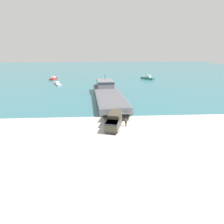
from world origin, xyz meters
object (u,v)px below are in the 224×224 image
object	(u,v)px
moored_boat_a	(148,78)
moored_boat_c	(53,78)
landing_craft	(108,93)
moored_boat_b	(58,84)
mooring_bollard	(129,115)
military_truck	(114,121)
soldier_on_ramp	(126,122)

from	to	relation	value
moored_boat_a	moored_boat_c	world-z (taller)	moored_boat_a
landing_craft	moored_boat_a	world-z (taller)	landing_craft
moored_boat_b	mooring_bollard	distance (m)	49.99
landing_craft	mooring_bollard	xyz separation A→B (m)	(4.64, -17.96, -1.25)
mooring_bollard	military_truck	bearing A→B (deg)	-124.80
landing_craft	mooring_bollard	distance (m)	18.59
soldier_on_ramp	mooring_bollard	world-z (taller)	soldier_on_ramp
moored_boat_c	mooring_bollard	world-z (taller)	moored_boat_c
military_truck	soldier_on_ramp	world-z (taller)	military_truck
military_truck	moored_boat_b	world-z (taller)	military_truck
landing_craft	moored_boat_c	bearing A→B (deg)	120.81
military_truck	soldier_on_ramp	distance (m)	2.67
military_truck	mooring_bollard	bearing A→B (deg)	159.34
moored_boat_a	mooring_bollard	xyz separation A→B (m)	(-18.45, -54.60, -0.36)
landing_craft	moored_boat_c	world-z (taller)	landing_craft
landing_craft	soldier_on_ramp	world-z (taller)	landing_craft
soldier_on_ramp	mooring_bollard	bearing A→B (deg)	-164.04
landing_craft	moored_boat_c	size ratio (longest dim) A/B	6.00
military_truck	soldier_on_ramp	bearing A→B (deg)	110.38
moored_boat_a	mooring_bollard	world-z (taller)	moored_boat_a
moored_boat_a	moored_boat_b	bearing A→B (deg)	154.03
military_truck	moored_boat_b	distance (m)	53.11
landing_craft	moored_boat_b	xyz separation A→B (m)	(-22.45, 24.05, -1.22)
moored_boat_c	military_truck	bearing A→B (deg)	126.37
landing_craft	moored_boat_b	size ratio (longest dim) A/B	4.07
soldier_on_ramp	moored_boat_c	size ratio (longest dim) A/B	0.29
soldier_on_ramp	mooring_bollard	distance (m)	5.76
military_truck	moored_boat_c	xyz separation A→B (m)	(-28.91, 62.72, -1.00)
military_truck	mooring_bollard	size ratio (longest dim) A/B	10.32
moored_boat_b	moored_boat_c	xyz separation A→B (m)	(-5.87, 14.89, 0.11)
landing_craft	soldier_on_ramp	xyz separation A→B (m)	(3.18, -23.51, -0.69)
military_truck	moored_boat_a	distance (m)	64.49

